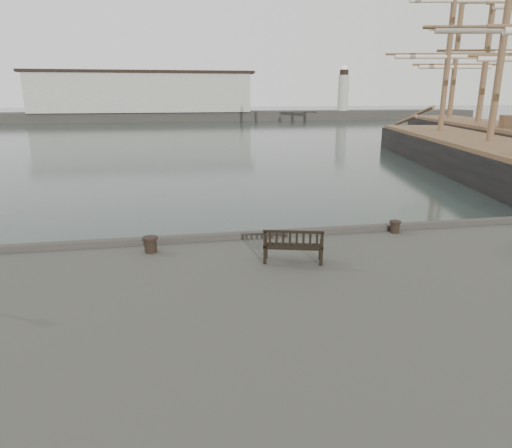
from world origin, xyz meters
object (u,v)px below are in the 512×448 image
Objects in this scene: bench at (293,252)px; tall_ship_main at (486,164)px; bollard_left at (151,245)px; bollard_right at (395,227)px; tall_ship_far at (475,140)px.

bench is 0.05× the size of tall_ship_main.
bollard_left is 0.01× the size of tall_ship_main.
bollard_right is 0.01× the size of tall_ship_far.
tall_ship_far is (34.52, 33.54, -0.92)m from bollard_left.
bench is 0.05× the size of tall_ship_far.
bench is 3.71× the size of bollard_left.
bollard_left is 30.71m from tall_ship_main.
tall_ship_far is at bearing 64.28° from bench.
tall_ship_main is (20.80, 19.87, -1.15)m from bench.
tall_ship_main is at bearing 46.75° from bollard_right.
tall_ship_far reaches higher than bench.
tall_ship_main is (16.81, 17.87, -1.05)m from bollard_right.
tall_ship_main reaches higher than bench.
bollard_left is (-3.80, 1.53, -0.07)m from bench.
bollard_left is at bearing -176.52° from bollard_right.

